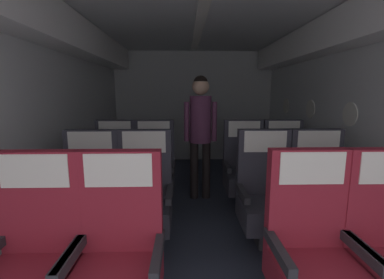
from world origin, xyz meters
TOP-DOWN VIEW (x-y plane):
  - ground at (0.00, 2.77)m, footprint 3.48×5.93m
  - fuselage_shell at (0.00, 3.03)m, footprint 3.36×5.58m
  - seat_a_left_window at (-1.06, 1.35)m, footprint 0.52×0.50m
  - seat_a_left_aisle at (-0.58, 1.35)m, footprint 0.52×0.50m
  - seat_a_right_window at (0.58, 1.36)m, footprint 0.52×0.50m
  - seat_b_left_window at (-1.06, 2.26)m, footprint 0.52×0.50m
  - seat_b_left_aisle at (-0.56, 2.27)m, footprint 0.52×0.50m
  - seat_b_right_aisle at (1.07, 2.26)m, footprint 0.52×0.50m
  - seat_b_right_window at (0.56, 2.26)m, footprint 0.52×0.50m
  - seat_c_left_window at (-1.06, 3.17)m, footprint 0.52×0.50m
  - seat_c_left_aisle at (-0.57, 3.16)m, footprint 0.52×0.50m
  - seat_c_right_aisle at (1.07, 3.15)m, footprint 0.52×0.50m
  - seat_c_right_window at (0.56, 3.14)m, footprint 0.52×0.50m
  - flight_attendant at (0.02, 3.39)m, footprint 0.43×0.28m

SIDE VIEW (x-z plane):
  - ground at x=0.00m, z-range -0.02..0.00m
  - seat_a_left_window at x=-1.06m, z-range -0.08..0.98m
  - seat_a_left_aisle at x=-0.58m, z-range -0.08..0.98m
  - seat_a_right_window at x=0.58m, z-range -0.08..0.98m
  - seat_b_left_window at x=-1.06m, z-range -0.08..0.98m
  - seat_b_left_aisle at x=-0.56m, z-range -0.08..0.98m
  - seat_b_right_aisle at x=1.07m, z-range -0.08..0.98m
  - seat_b_right_window at x=0.56m, z-range -0.08..0.98m
  - seat_c_left_window at x=-1.06m, z-range -0.08..0.98m
  - seat_c_left_aisle at x=-0.57m, z-range -0.08..0.98m
  - seat_c_right_aisle at x=1.07m, z-range -0.08..0.98m
  - seat_c_right_window at x=0.56m, z-range -0.08..0.98m
  - flight_attendant at x=0.02m, z-range 0.19..1.81m
  - fuselage_shell at x=0.00m, z-range 0.48..2.78m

